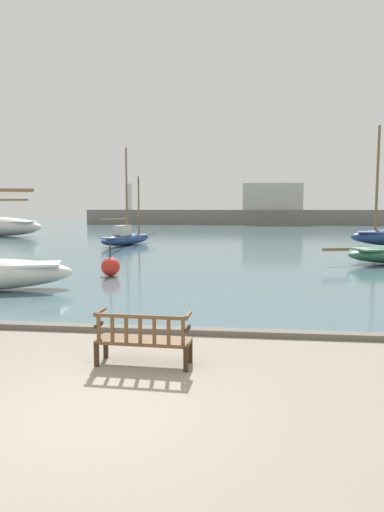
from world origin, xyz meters
name	(u,v)px	position (x,y,z in m)	size (l,w,h in m)	color
ground_plane	(95,412)	(0.00, 0.00, 0.00)	(160.00, 160.00, 0.00)	gray
harbor_water	(227,232)	(0.00, 44.00, 0.04)	(100.00, 80.00, 0.08)	#476670
quay_edge_kerb	(153,330)	(0.00, 3.85, 0.06)	(40.00, 0.30, 0.12)	#675F54
park_bench	(143,338)	(0.24, 1.83, 0.47)	(1.62, 0.59, 0.92)	#322113
sailboat_distant_harbor	(126,237)	(-6.19, 24.96, 0.61)	(2.95, 6.18, 6.61)	navy
channel_buoy	(110,267)	(-3.12, 11.11, 0.44)	(0.71, 0.71, 1.41)	red
far_breakwater	(239,213)	(1.06, 62.61, 1.84)	(43.86, 2.40, 6.22)	slate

